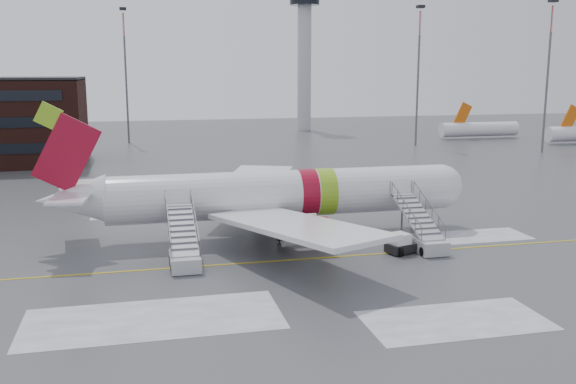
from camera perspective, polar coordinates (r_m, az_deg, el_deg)
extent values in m
plane|color=#494C4F|center=(46.45, -4.74, -6.02)|extent=(260.00, 260.00, 0.00)
cylinder|color=silver|center=(52.19, -0.50, -0.13)|extent=(28.00, 3.80, 3.80)
sphere|color=silver|center=(56.89, 13.38, 0.49)|extent=(3.80, 3.80, 3.80)
cube|color=black|center=(57.28, 14.34, 1.02)|extent=(1.09, 1.60, 0.97)
cone|color=silver|center=(51.16, -18.72, -0.66)|extent=(5.20, 3.72, 3.72)
cube|color=maroon|center=(50.61, -19.08, 3.28)|extent=(5.27, 0.30, 6.09)
cube|color=#86BB1D|center=(50.47, -20.53, 6.36)|extent=(2.16, 0.26, 2.16)
cube|color=silver|center=(53.57, -18.30, 0.57)|extent=(3.07, 4.85, 0.18)
cube|color=silver|center=(48.48, -18.81, -0.50)|extent=(3.07, 4.85, 0.18)
cube|color=silver|center=(60.30, -3.22, 0.77)|extent=(10.72, 15.97, 1.13)
cube|color=silver|center=(44.02, 0.67, -3.02)|extent=(10.72, 15.97, 1.13)
cylinder|color=silver|center=(57.66, -1.16, -1.05)|extent=(3.40, 2.10, 2.10)
cylinder|color=silver|center=(47.81, 1.47, -3.57)|extent=(3.40, 2.10, 2.10)
cylinder|color=#595B60|center=(56.55, 11.45, -2.18)|extent=(0.20, 0.20, 1.80)
cylinder|color=black|center=(56.65, 11.44, -2.63)|extent=(0.90, 0.56, 0.90)
cylinder|color=black|center=(55.03, -1.56, -2.81)|extent=(0.90, 0.56, 0.90)
cylinder|color=black|center=(50.49, -0.45, -4.07)|extent=(0.90, 0.56, 0.90)
cube|color=#A8ABAF|center=(49.21, 12.36, -4.60)|extent=(2.00, 3.20, 1.00)
cube|color=#A8ABAF|center=(50.65, 11.42, -2.17)|extent=(1.90, 5.87, 2.52)
cube|color=#A8ABAF|center=(53.35, 10.00, -0.17)|extent=(1.90, 1.40, 0.15)
cylinder|color=#595B60|center=(53.34, 10.10, -2.04)|extent=(0.16, 0.16, 3.40)
cylinder|color=black|center=(48.02, 11.89, -5.22)|extent=(0.25, 0.70, 0.70)
cylinder|color=black|center=(50.52, 12.79, -4.45)|extent=(0.25, 0.70, 0.70)
cube|color=#AEB0B5|center=(44.67, -9.15, -6.08)|extent=(2.00, 3.20, 1.00)
cube|color=#AEB0B5|center=(46.24, -9.40, -3.35)|extent=(1.90, 5.87, 2.52)
cube|color=#AEB0B5|center=(49.19, -9.72, -1.09)|extent=(1.90, 1.40, 0.15)
cylinder|color=#595B60|center=(49.18, -9.62, -3.13)|extent=(0.16, 0.16, 3.40)
cylinder|color=black|center=(43.73, -10.23, -6.77)|extent=(0.25, 0.70, 0.70)
cylinder|color=black|center=(45.75, -8.10, -5.90)|extent=(0.25, 0.70, 0.70)
cube|color=black|center=(48.74, 10.26, -4.82)|extent=(2.96, 2.13, 0.66)
cube|color=white|center=(48.27, 9.86, -4.15)|extent=(1.66, 1.66, 0.85)
cube|color=black|center=(48.18, 9.87, -3.77)|extent=(1.45, 1.51, 0.14)
cylinder|color=black|center=(47.69, 9.90, -5.28)|extent=(0.46, 0.72, 0.66)
cylinder|color=black|center=(48.89, 11.62, -4.94)|extent=(0.46, 0.72, 0.66)
cylinder|color=black|center=(48.67, 8.90, -4.92)|extent=(0.46, 0.72, 0.66)
cylinder|color=black|center=(49.85, 10.60, -4.60)|extent=(0.46, 0.72, 0.66)
cylinder|color=#B2B5BA|center=(143.68, 1.46, 11.10)|extent=(3.00, 3.00, 28.00)
cylinder|color=#595B60|center=(116.59, 11.43, 8.78)|extent=(0.36, 0.36, 19.20)
cylinder|color=#CC7272|center=(116.77, 11.65, 14.43)|extent=(0.32, 0.32, 4.32)
cube|color=black|center=(117.00, 11.71, 15.84)|extent=(1.20, 1.20, 0.50)
cylinder|color=#595B60|center=(122.05, -14.15, 8.75)|extent=(0.36, 0.36, 19.20)
cylinder|color=#CC7272|center=(122.22, -14.41, 14.15)|extent=(0.32, 0.32, 4.32)
cube|color=black|center=(122.44, -14.48, 15.49)|extent=(1.20, 1.20, 0.50)
cylinder|color=#595B60|center=(112.37, 21.98, 8.14)|extent=(0.36, 0.36, 19.20)
cylinder|color=#CC7272|center=(112.56, 22.40, 13.99)|extent=(0.32, 0.32, 4.32)
cube|color=black|center=(112.79, 22.51, 15.45)|extent=(1.20, 1.20, 0.50)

